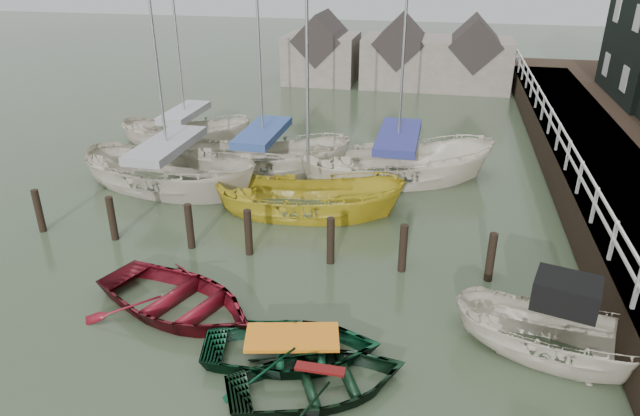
% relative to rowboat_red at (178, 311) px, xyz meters
% --- Properties ---
extents(ground, '(120.00, 120.00, 0.00)m').
position_rel_rowboat_red_xyz_m(ground, '(2.00, 0.08, 0.00)').
color(ground, '#2D3A25').
rests_on(ground, ground).
extents(pier, '(3.04, 32.00, 2.70)m').
position_rel_rowboat_red_xyz_m(pier, '(11.48, 10.08, 0.71)').
color(pier, black).
rests_on(pier, ground).
extents(mooring_pilings, '(13.72, 0.22, 1.80)m').
position_rel_rowboat_red_xyz_m(mooring_pilings, '(0.89, 3.08, 0.50)').
color(mooring_pilings, black).
rests_on(mooring_pilings, ground).
extents(far_sheds, '(14.00, 4.08, 4.39)m').
position_rel_rowboat_red_xyz_m(far_sheds, '(2.83, 26.08, 1.86)').
color(far_sheds, '#665B51').
rests_on(far_sheds, ground).
extents(rowboat_red, '(5.27, 4.50, 0.92)m').
position_rel_rowboat_red_xyz_m(rowboat_red, '(0.00, 0.00, 0.00)').
color(rowboat_red, '#5E0D17').
rests_on(rowboat_red, ground).
extents(rowboat_green, '(4.37, 3.55, 0.80)m').
position_rel_rowboat_red_xyz_m(rowboat_green, '(3.20, -1.10, 0.00)').
color(rowboat_green, black).
rests_on(rowboat_green, ground).
extents(rowboat_dkgreen, '(4.48, 4.02, 0.76)m').
position_rel_rowboat_red_xyz_m(rowboat_dkgreen, '(4.00, -1.97, 0.00)').
color(rowboat_dkgreen, black).
rests_on(rowboat_dkgreen, ground).
extents(motorboat, '(4.85, 2.85, 2.72)m').
position_rel_rowboat_red_xyz_m(motorboat, '(8.80, 0.17, 0.09)').
color(motorboat, beige).
rests_on(motorboat, ground).
extents(sailboat_a, '(7.61, 4.00, 12.27)m').
position_rel_rowboat_red_xyz_m(sailboat_a, '(-3.63, 7.20, 0.06)').
color(sailboat_a, beige).
rests_on(sailboat_a, ground).
extents(sailboat_b, '(7.16, 3.71, 11.09)m').
position_rel_rowboat_red_xyz_m(sailboat_b, '(-0.81, 9.65, 0.06)').
color(sailboat_b, beige).
rests_on(sailboat_b, ground).
extents(sailboat_c, '(6.52, 2.96, 10.20)m').
position_rel_rowboat_red_xyz_m(sailboat_c, '(1.81, 6.24, 0.01)').
color(sailboat_c, gold).
rests_on(sailboat_c, ground).
extents(sailboat_d, '(7.85, 4.74, 13.31)m').
position_rel_rowboat_red_xyz_m(sailboat_d, '(4.41, 9.84, 0.06)').
color(sailboat_d, beige).
rests_on(sailboat_d, ground).
extents(sailboat_e, '(6.18, 2.89, 9.08)m').
position_rel_rowboat_red_xyz_m(sailboat_e, '(-5.29, 12.29, 0.06)').
color(sailboat_e, beige).
rests_on(sailboat_e, ground).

